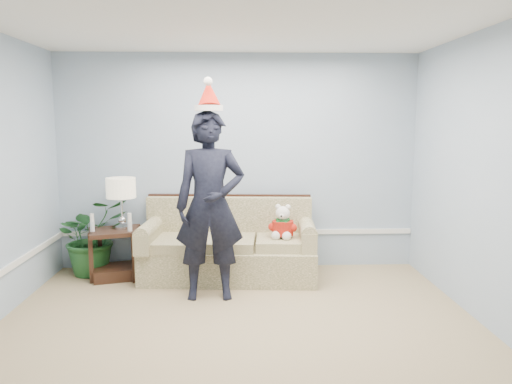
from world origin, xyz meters
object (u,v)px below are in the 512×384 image
object	(u,v)px
table_lamp	(121,190)
houseplant	(92,236)
sofa	(229,249)
side_table	(117,259)
man	(210,206)
teddy_bear	(283,226)

from	to	relation	value
table_lamp	houseplant	size ratio (longest dim) A/B	0.65
sofa	side_table	bearing A→B (deg)	-175.95
sofa	table_lamp	xyz separation A→B (m)	(-1.27, 0.03, 0.72)
man	table_lamp	bearing A→B (deg)	142.75
houseplant	side_table	bearing A→B (deg)	-27.77
table_lamp	man	distance (m)	1.32
side_table	houseplant	xyz separation A→B (m)	(-0.33, 0.17, 0.24)
sofa	man	bearing A→B (deg)	-100.38
side_table	table_lamp	xyz separation A→B (m)	(0.07, 0.03, 0.83)
table_lamp	man	world-z (taller)	man
sofa	table_lamp	size ratio (longest dim) A/B	3.43
sofa	teddy_bear	distance (m)	0.72
side_table	houseplant	distance (m)	0.44
teddy_bear	side_table	bearing A→B (deg)	-169.34
side_table	houseplant	size ratio (longest dim) A/B	0.78
man	teddy_bear	size ratio (longest dim) A/B	4.84
table_lamp	side_table	bearing A→B (deg)	-155.49
teddy_bear	table_lamp	bearing A→B (deg)	-170.50
side_table	teddy_bear	xyz separation A→B (m)	(1.98, -0.14, 0.42)
sofa	table_lamp	bearing A→B (deg)	-177.46
houseplant	teddy_bear	size ratio (longest dim) A/B	2.29
houseplant	teddy_bear	world-z (taller)	houseplant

